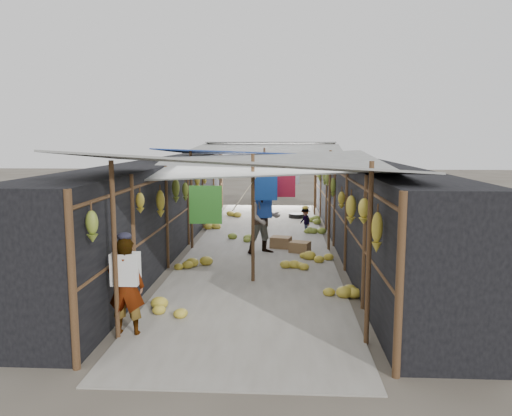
% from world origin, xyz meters
% --- Properties ---
extents(ground, '(80.00, 80.00, 0.00)m').
position_xyz_m(ground, '(0.00, 0.00, 0.00)').
color(ground, '#6B6356').
rests_on(ground, ground).
extents(aisle_slab, '(3.60, 16.00, 0.02)m').
position_xyz_m(aisle_slab, '(0.00, 6.50, 0.01)').
color(aisle_slab, '#9E998E').
rests_on(aisle_slab, ground).
extents(stall_left, '(1.40, 15.00, 2.30)m').
position_xyz_m(stall_left, '(-2.70, 6.50, 1.15)').
color(stall_left, black).
rests_on(stall_left, ground).
extents(stall_right, '(1.40, 15.00, 2.30)m').
position_xyz_m(stall_right, '(2.70, 6.50, 1.15)').
color(stall_right, black).
rests_on(stall_right, ground).
extents(crate_near, '(0.59, 0.53, 0.29)m').
position_xyz_m(crate_near, '(1.04, 5.64, 0.15)').
color(crate_near, '#96774C').
rests_on(crate_near, ground).
extents(crate_mid, '(0.60, 0.52, 0.31)m').
position_xyz_m(crate_mid, '(0.55, 6.15, 0.16)').
color(crate_mid, '#96774C').
rests_on(crate_mid, ground).
extents(crate_back, '(0.47, 0.40, 0.28)m').
position_xyz_m(crate_back, '(-0.19, 10.58, 0.14)').
color(crate_back, '#96774C').
rests_on(crate_back, ground).
extents(black_basin, '(0.59, 0.59, 0.18)m').
position_xyz_m(black_basin, '(1.10, 11.19, 0.09)').
color(black_basin, black).
rests_on(black_basin, ground).
extents(vendor_elderly, '(0.55, 0.36, 1.48)m').
position_xyz_m(vendor_elderly, '(-1.70, 0.14, 0.74)').
color(vendor_elderly, white).
rests_on(vendor_elderly, ground).
extents(shopper_blue, '(1.07, 0.96, 1.79)m').
position_xyz_m(shopper_blue, '(0.12, 5.51, 0.90)').
color(shopper_blue, '#2139A8').
rests_on(shopper_blue, ground).
extents(vendor_seated, '(0.49, 0.58, 0.78)m').
position_xyz_m(vendor_seated, '(1.29, 8.36, 0.39)').
color(vendor_seated, '#453F3C').
rests_on(vendor_seated, ground).
extents(market_canopy, '(5.62, 15.20, 2.77)m').
position_xyz_m(market_canopy, '(0.03, 6.82, 2.41)').
color(market_canopy, brown).
rests_on(market_canopy, ground).
extents(hanging_bananas, '(3.95, 14.34, 0.75)m').
position_xyz_m(hanging_bananas, '(-0.07, 6.29, 1.67)').
color(hanging_bananas, olive).
rests_on(hanging_bananas, ground).
extents(floor_bananas, '(3.92, 10.95, 0.36)m').
position_xyz_m(floor_bananas, '(0.10, 6.25, 0.16)').
color(floor_bananas, olive).
rests_on(floor_bananas, ground).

